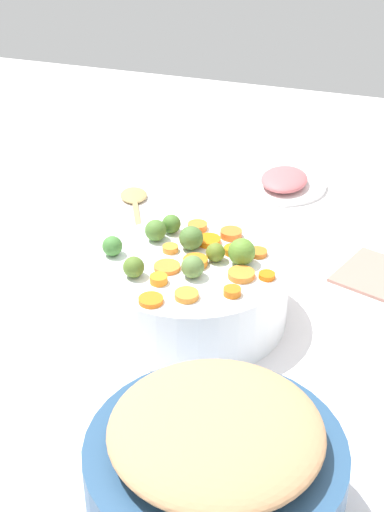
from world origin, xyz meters
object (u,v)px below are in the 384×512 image
Objects in this scene: serving_bowl_carrots at (192,290)px; ham_plate at (277,183)px; metal_pot at (215,483)px; wooden_spoon at (135,205)px.

serving_bowl_carrots reaches higher than ham_plate.
metal_pot is (-0.36, -0.15, 0.00)m from serving_bowl_carrots.
serving_bowl_carrots is 0.52m from ham_plate.
ham_plate is (0.20, -0.25, 0.00)m from wooden_spoon.
wooden_spoon is at bearing 128.54° from ham_plate.
serving_bowl_carrots is at bearing 22.98° from metal_pot.
wooden_spoon is at bearing 29.64° from metal_pot.
serving_bowl_carrots is at bearing 178.56° from ham_plate.
serving_bowl_carrots reaches higher than wooden_spoon.
metal_pot is at bearing -150.36° from wooden_spoon.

